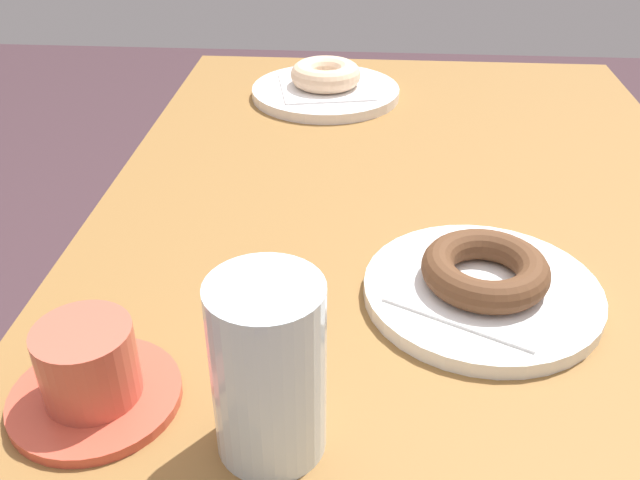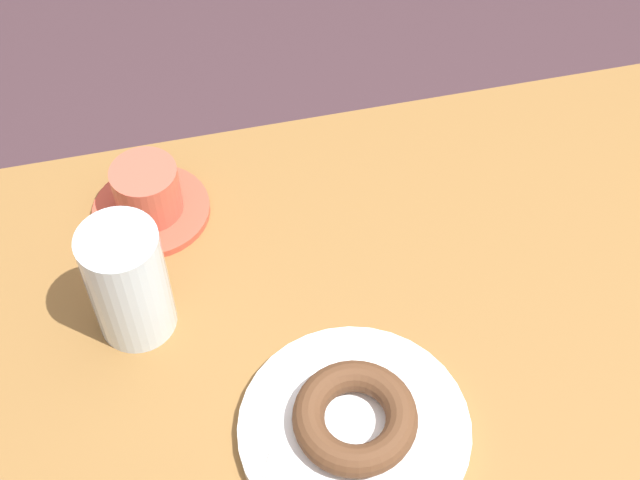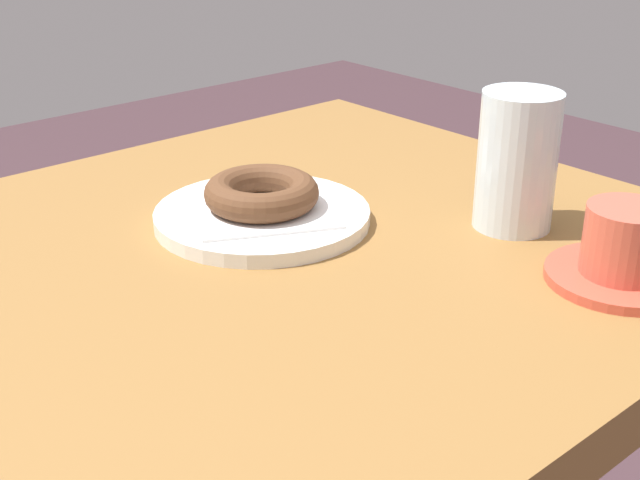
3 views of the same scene
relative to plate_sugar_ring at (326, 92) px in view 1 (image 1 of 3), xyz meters
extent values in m
cube|color=brown|center=(0.35, 0.12, -0.03)|extent=(1.08, 0.72, 0.05)
cylinder|color=brown|center=(-0.14, -0.15, -0.40)|extent=(0.06, 0.06, 0.69)
cylinder|color=brown|center=(-0.14, 0.39, -0.40)|extent=(0.06, 0.06, 0.69)
cylinder|color=white|center=(0.00, 0.00, 0.00)|extent=(0.23, 0.23, 0.02)
cube|color=white|center=(0.00, 0.00, 0.01)|extent=(0.16, 0.16, 0.00)
torus|color=beige|center=(0.00, 0.00, 0.03)|extent=(0.11, 0.11, 0.03)
cylinder|color=white|center=(0.51, 0.18, 0.00)|extent=(0.22, 0.22, 0.01)
cube|color=white|center=(0.51, 0.18, 0.01)|extent=(0.18, 0.18, 0.00)
torus|color=#56351F|center=(0.51, 0.18, 0.02)|extent=(0.11, 0.11, 0.03)
cylinder|color=silver|center=(0.69, 0.01, 0.06)|extent=(0.08, 0.08, 0.14)
cylinder|color=#CD4C37|center=(0.66, -0.13, 0.00)|extent=(0.13, 0.13, 0.01)
cylinder|color=#C85541|center=(0.66, -0.13, 0.03)|extent=(0.07, 0.07, 0.06)
cylinder|color=black|center=(0.66, -0.13, 0.06)|extent=(0.06, 0.06, 0.00)
camera|label=1|loc=(1.04, 0.07, 0.38)|focal=39.00mm
camera|label=2|loc=(0.63, 0.54, 0.77)|focal=50.98mm
camera|label=3|loc=(0.02, -0.46, 0.33)|focal=48.64mm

